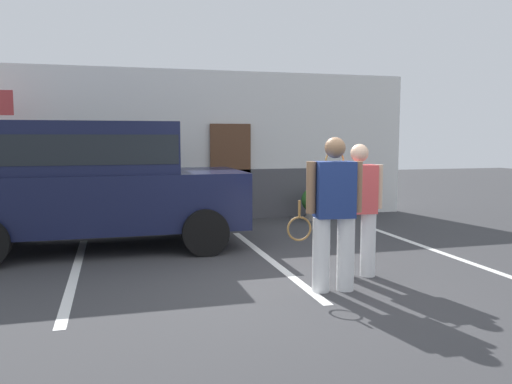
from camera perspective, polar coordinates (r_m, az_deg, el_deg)
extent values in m
plane|color=#38383A|center=(6.40, 4.85, -10.45)|extent=(40.00, 40.00, 0.00)
cube|color=silver|center=(7.49, -19.21, -8.28)|extent=(0.12, 4.40, 0.01)
cube|color=silver|center=(7.79, 1.50, -7.39)|extent=(0.12, 4.40, 0.01)
cube|color=silver|center=(8.96, 18.61, -5.93)|extent=(0.12, 4.40, 0.01)
cube|color=white|center=(11.56, -4.77, 5.09)|extent=(9.06, 0.30, 3.25)
cube|color=#4C4C51|center=(11.44, -4.54, -0.31)|extent=(7.61, 0.10, 1.10)
cube|color=brown|center=(11.44, -2.81, 2.22)|extent=(0.90, 0.06, 2.10)
cube|color=#141938|center=(8.79, -16.69, -0.83)|extent=(4.60, 1.90, 0.90)
cube|color=#141938|center=(8.75, -18.51, 4.66)|extent=(2.90, 1.76, 0.80)
cube|color=black|center=(8.75, -18.50, 4.53)|extent=(2.84, 1.78, 0.44)
cylinder|color=black|center=(9.88, -7.46, -2.46)|extent=(0.72, 0.26, 0.72)
cylinder|color=black|center=(8.03, -5.59, -4.42)|extent=(0.72, 0.26, 0.72)
cylinder|color=black|center=(9.95, -25.46, -2.94)|extent=(0.72, 0.26, 0.72)
cylinder|color=white|center=(6.28, 9.79, -6.69)|extent=(0.21, 0.21, 0.88)
cylinder|color=white|center=(6.19, 7.15, -6.84)|extent=(0.21, 0.21, 0.88)
cube|color=navy|center=(6.11, 8.59, 0.27)|extent=(0.47, 0.32, 0.65)
sphere|color=#8C6647|center=(6.08, 8.66, 4.83)|extent=(0.24, 0.24, 0.24)
cylinder|color=#8C6647|center=(6.20, 11.06, 0.57)|extent=(0.11, 0.11, 0.60)
cylinder|color=#8C6647|center=(6.02, 6.06, 0.49)|extent=(0.11, 0.11, 0.60)
torus|color=olive|center=(6.10, 4.76, -4.04)|extent=(0.37, 0.06, 0.37)
cylinder|color=olive|center=(6.07, 4.78, -1.85)|extent=(0.03, 0.03, 0.20)
cylinder|color=white|center=(6.97, 12.18, -5.64)|extent=(0.20, 0.20, 0.84)
cylinder|color=white|center=(6.87, 9.96, -5.76)|extent=(0.20, 0.20, 0.84)
cube|color=#E04C4C|center=(6.81, 11.20, 0.32)|extent=(0.45, 0.31, 0.62)
sphere|color=beige|center=(6.78, 11.28, 4.21)|extent=(0.23, 0.23, 0.23)
cylinder|color=beige|center=(6.91, 13.28, 0.58)|extent=(0.11, 0.11, 0.57)
cylinder|color=beige|center=(6.72, 9.08, 0.51)|extent=(0.11, 0.11, 0.57)
torus|color=olive|center=(6.73, 8.61, 3.39)|extent=(0.29, 0.08, 0.29)
cylinder|color=olive|center=(6.74, 8.58, 1.39)|extent=(0.03, 0.03, 0.20)
cylinder|color=gray|center=(11.48, 6.32, -2.53)|extent=(0.35, 0.35, 0.21)
sphere|color=#2D6B28|center=(11.44, 6.34, -0.86)|extent=(0.54, 0.54, 0.54)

